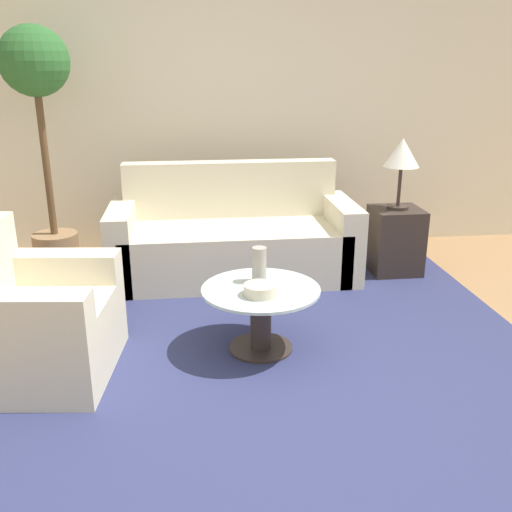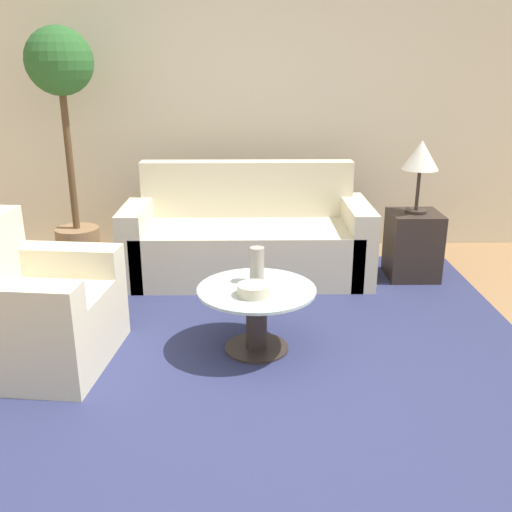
# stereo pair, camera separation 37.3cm
# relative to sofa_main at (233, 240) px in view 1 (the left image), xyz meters

# --- Properties ---
(ground_plane) EXTENTS (14.00, 14.00, 0.00)m
(ground_plane) POSITION_rel_sofa_main_xyz_m (0.02, -2.07, -0.30)
(ground_plane) COLOR #9E754C
(wall_back) EXTENTS (10.00, 0.06, 2.60)m
(wall_back) POSITION_rel_sofa_main_xyz_m (0.02, 0.87, 1.00)
(wall_back) COLOR beige
(wall_back) RESTS_ON ground_plane
(rug) EXTENTS (3.61, 3.65, 0.01)m
(rug) POSITION_rel_sofa_main_xyz_m (0.06, -1.41, -0.30)
(rug) COLOR navy
(rug) RESTS_ON ground_plane
(sofa_main) EXTENTS (2.05, 0.86, 0.94)m
(sofa_main) POSITION_rel_sofa_main_xyz_m (0.00, 0.00, 0.00)
(sofa_main) COLOR beige
(sofa_main) RESTS_ON ground_plane
(armchair) EXTENTS (0.88, 0.95, 0.90)m
(armchair) POSITION_rel_sofa_main_xyz_m (-1.30, -1.53, 0.00)
(armchair) COLOR beige
(armchair) RESTS_ON ground_plane
(coffee_table) EXTENTS (0.74, 0.74, 0.42)m
(coffee_table) POSITION_rel_sofa_main_xyz_m (0.06, -1.41, -0.03)
(coffee_table) COLOR #332823
(coffee_table) RESTS_ON ground_plane
(side_table) EXTENTS (0.41, 0.41, 0.57)m
(side_table) POSITION_rel_sofa_main_xyz_m (1.40, -0.11, -0.02)
(side_table) COLOR #332823
(side_table) RESTS_ON ground_plane
(table_lamp) EXTENTS (0.29, 0.29, 0.60)m
(table_lamp) POSITION_rel_sofa_main_xyz_m (1.40, -0.11, 0.72)
(table_lamp) COLOR #332823
(table_lamp) RESTS_ON side_table
(potted_plant) EXTENTS (0.56, 0.56, 2.05)m
(potted_plant) POSITION_rel_sofa_main_xyz_m (-1.55, 0.30, 1.10)
(potted_plant) COLOR #93704C
(potted_plant) RESTS_ON ground_plane
(vase) EXTENTS (0.09, 0.09, 0.23)m
(vase) POSITION_rel_sofa_main_xyz_m (0.06, -1.30, 0.23)
(vase) COLOR #9E998E
(vase) RESTS_ON coffee_table
(bowl) EXTENTS (0.20, 0.20, 0.07)m
(bowl) POSITION_rel_sofa_main_xyz_m (0.04, -1.52, 0.15)
(bowl) COLOR beige
(bowl) RESTS_ON coffee_table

